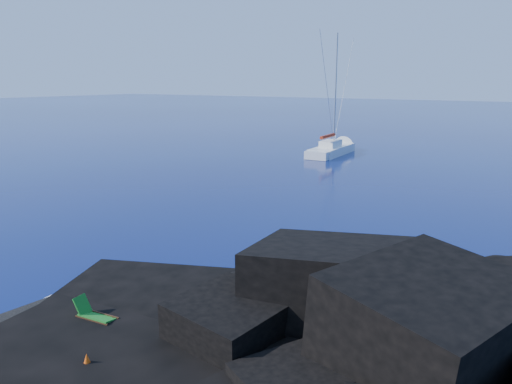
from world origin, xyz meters
TOP-DOWN VIEW (x-y plane):
  - beach at (4.50, 0.50)m, footprint 9.08×6.86m
  - surf_foam at (5.00, 5.00)m, footprint 10.00×8.00m
  - sailboat at (-6.40, 42.94)m, footprint 3.36×12.67m
  - deck_chair at (3.69, 1.60)m, footprint 1.46×0.75m
  - towel at (4.13, 2.04)m, footprint 1.78×1.08m
  - sunbather at (4.13, 2.04)m, footprint 1.61×0.66m
  - marker_cone at (5.57, -0.33)m, footprint 0.47×0.47m

SIDE VIEW (x-z plane):
  - beach at x=4.50m, z-range -0.35..0.35m
  - surf_foam at x=5.00m, z-range -0.03..0.03m
  - sailboat at x=-6.40m, z-range -6.57..6.57m
  - towel at x=4.13m, z-range 0.35..0.39m
  - sunbather at x=4.13m, z-range 0.39..0.60m
  - marker_cone at x=5.57m, z-range 0.35..0.90m
  - deck_chair at x=3.69m, z-range 0.35..1.32m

